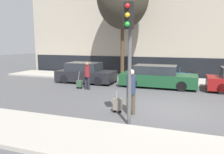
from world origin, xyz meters
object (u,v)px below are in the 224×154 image
(pedestrian_right, at_px, (131,89))
(trolley_right, at_px, (117,104))
(parked_car_0, at_px, (86,73))
(traffic_light, at_px, (129,41))
(pedestrian_left, at_px, (87,74))
(parked_bicycle, at_px, (183,76))
(trolley_left, at_px, (80,84))
(parked_car_1, at_px, (157,77))

(pedestrian_right, distance_m, trolley_right, 0.86)
(pedestrian_right, xyz_separation_m, trolley_right, (-0.55, 0.00, -0.66))
(parked_car_0, bearing_deg, traffic_light, -54.22)
(pedestrian_left, distance_m, traffic_light, 6.47)
(parked_car_0, xyz_separation_m, parked_bicycle, (6.41, 2.26, -0.17))
(pedestrian_left, height_order, traffic_light, traffic_light)
(trolley_left, height_order, traffic_light, traffic_light)
(traffic_light, relative_size, parked_bicycle, 2.25)
(parked_car_0, distance_m, pedestrian_right, 7.39)
(parked_car_0, height_order, parked_bicycle, parked_car_0)
(pedestrian_right, distance_m, traffic_light, 2.22)
(pedestrian_left, bearing_deg, parked_bicycle, 45.14)
(parked_car_1, distance_m, parked_bicycle, 2.64)
(pedestrian_left, bearing_deg, traffic_light, -45.61)
(pedestrian_left, bearing_deg, trolley_right, -43.61)
(pedestrian_left, bearing_deg, parked_car_0, 124.53)
(parked_car_0, relative_size, traffic_light, 1.02)
(pedestrian_right, height_order, parked_bicycle, pedestrian_right)
(parked_car_1, bearing_deg, parked_bicycle, 56.36)
(trolley_right, bearing_deg, pedestrian_right, -0.51)
(pedestrian_left, bearing_deg, parked_car_1, 34.96)
(pedestrian_left, xyz_separation_m, pedestrian_right, (3.62, -3.60, 0.08))
(pedestrian_right, height_order, trolley_right, pedestrian_right)
(trolley_left, distance_m, traffic_light, 7.05)
(parked_car_1, bearing_deg, pedestrian_left, -150.95)
(pedestrian_left, height_order, trolley_left, pedestrian_left)
(parked_car_0, distance_m, parked_bicycle, 6.80)
(parked_car_1, xyz_separation_m, pedestrian_right, (-0.21, -5.73, 0.36))
(parked_car_0, relative_size, trolley_right, 3.63)
(pedestrian_right, bearing_deg, trolley_right, -179.93)
(trolley_left, bearing_deg, pedestrian_right, -41.27)
(parked_car_0, height_order, parked_car_1, parked_car_0)
(trolley_right, relative_size, traffic_light, 0.28)
(pedestrian_right, bearing_deg, trolley_left, 139.31)
(trolley_right, bearing_deg, parked_bicycle, 74.32)
(parked_car_0, xyz_separation_m, trolley_left, (0.57, -2.00, -0.34))
(pedestrian_left, bearing_deg, pedestrian_right, -38.94)
(parked_car_1, relative_size, parked_bicycle, 2.63)
(pedestrian_left, relative_size, traffic_light, 0.41)
(parked_car_1, height_order, trolley_left, parked_car_1)
(parked_car_0, distance_m, traffic_light, 8.78)
(trolley_right, bearing_deg, trolley_left, 134.73)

